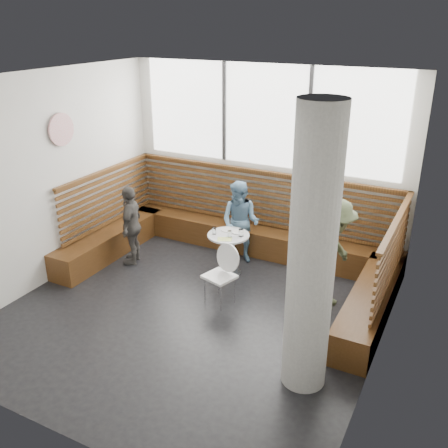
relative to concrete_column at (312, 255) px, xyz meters
The scene contains 15 objects.
room 1.95m from the concrete_column, 161.90° to the left, with size 5.00×5.00×3.20m.
booth 3.24m from the concrete_column, 127.94° to the left, with size 5.00×2.50×1.44m.
concrete_column is the anchor object (origin of this frame).
wall_art 4.48m from the concrete_column, 166.94° to the left, with size 0.50×0.50×0.03m, color white.
cafe_table 2.93m from the concrete_column, 135.31° to the left, with size 0.67×0.67×0.69m.
cafe_chair 2.25m from the concrete_column, 145.81° to the left, with size 0.42×0.41×0.88m.
adult_man 1.87m from the concrete_column, 96.69° to the left, with size 1.06×0.61×1.64m, color #4D5A3C.
child_back 3.26m from the concrete_column, 129.08° to the left, with size 0.68×0.53×1.40m, color #5F86A5.
child_left 3.99m from the concrete_column, 156.49° to the left, with size 0.79×0.33×1.35m, color #4D4945.
plate_near 3.02m from the concrete_column, 134.58° to the left, with size 0.21×0.21×0.01m, color white.
plate_far 2.90m from the concrete_column, 131.84° to the left, with size 0.20×0.20×0.01m, color white.
glass_left 2.95m from the concrete_column, 139.56° to the left, with size 0.07×0.07×0.10m, color white.
glass_mid 2.76m from the concrete_column, 135.60° to the left, with size 0.07×0.07×0.11m, color white.
glass_right 2.74m from the concrete_column, 131.63° to the left, with size 0.08×0.08×0.12m, color white.
menu_card 2.72m from the concrete_column, 137.89° to the left, with size 0.22×0.15×0.00m, color #A5C64C.
Camera 1 is at (3.17, -5.13, 3.88)m, focal length 40.00 mm.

